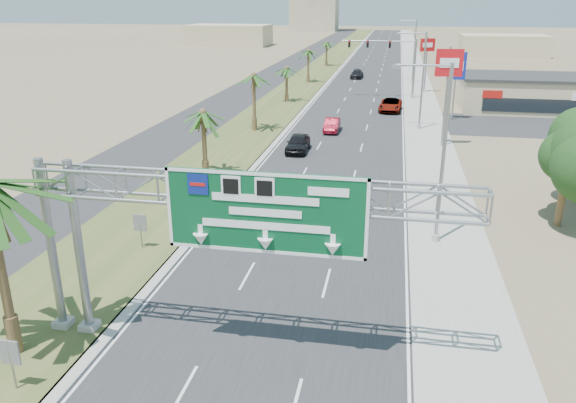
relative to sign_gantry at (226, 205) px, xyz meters
The scene contains 27 objects.
road 100.26m from the sign_gantry, 89.39° to the left, with size 12.00×300.00×0.02m, color #28282B.
sidewalk_right 100.71m from the sign_gantry, 84.54° to the left, with size 4.00×300.00×0.10m, color #9E9B93.
median_grass 100.65m from the sign_gantry, 95.10° to the left, with size 7.00×300.00×0.12m, color #3B5224.
opposing_road 101.51m from the sign_gantry, 99.05° to the left, with size 8.00×300.00×0.02m, color #28282B.
sign_gantry is the anchor object (origin of this frame).
palm_row_b 23.66m from the sign_gantry, 110.92° to the left, with size 3.99×3.99×5.95m.
palm_row_c 39.00m from the sign_gantry, 102.50° to the left, with size 3.99×3.99×6.75m.
palm_row_d 56.73m from the sign_gantry, 98.56° to the left, with size 3.99×3.99×5.45m.
palm_row_e 75.55m from the sign_gantry, 96.41° to the left, with size 3.99×3.99×6.15m.
palm_row_f 100.44m from the sign_gantry, 94.82° to the left, with size 3.99×3.99×5.75m.
streetlight_near 14.75m from the sign_gantry, 55.30° to the left, with size 3.27×0.44×10.00m.
streetlight_mid 42.92m from the sign_gantry, 78.76° to the left, with size 3.27×0.44×10.00m.
streetlight_far 78.53m from the sign_gantry, 83.89° to the left, with size 3.27×0.44×10.00m.
signal_mast 62.37m from the sign_gantry, 84.26° to the left, with size 10.28×0.71×8.00m.
store_building 60.77m from the sign_gantry, 67.64° to the left, with size 18.00×10.00×4.00m, color #CAB688.
oak_near 22.77m from the sign_gantry, 45.02° to the left, with size 4.50×4.50×6.80m.
median_signback_a 9.06m from the sign_gantry, 149.77° to the right, with size 0.75×0.08×2.08m.
median_signback_b 11.90m from the sign_gantry, 132.65° to the left, with size 0.75×0.08×2.08m.
building_distant_left 156.40m from the sign_gantry, 106.32° to the left, with size 24.00×14.00×6.00m, color #CAB688.
building_distant_right 133.78m from the sign_gantry, 76.57° to the left, with size 20.00×12.00×5.00m, color #CAB688.
car_left_lane 31.13m from the sign_gantry, 94.75° to the left, with size 1.87×4.65×1.58m, color black.
car_mid_lane 39.71m from the sign_gantry, 90.64° to the left, with size 1.47×4.22×1.39m, color maroon.
car_right_lane 52.48m from the sign_gantry, 84.06° to the left, with size 2.58×5.60×1.56m, color gray.
car_far 82.46m from the sign_gantry, 90.60° to the left, with size 1.98×4.88×1.42m, color black.
pole_sign_red_near 36.33m from the sign_gantry, 73.33° to the left, with size 2.42×0.58×9.13m.
pole_sign_blue 49.64m from the sign_gantry, 75.49° to the left, with size 2.02×0.48×7.78m.
pole_sign_red_far 68.45m from the sign_gantry, 81.55° to the left, with size 2.13×1.17×7.98m.
Camera 1 is at (4.66, -8.33, 13.04)m, focal length 35.00 mm.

